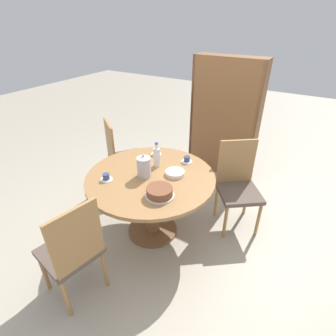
# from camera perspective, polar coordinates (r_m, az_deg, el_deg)

# --- Properties ---
(ground_plane) EXTENTS (14.00, 14.00, 0.00)m
(ground_plane) POSITION_cam_1_polar(r_m,az_deg,el_deg) (3.03, -3.34, -13.37)
(ground_plane) COLOR #B2A893
(dining_table) EXTENTS (1.27, 1.27, 0.72)m
(dining_table) POSITION_cam_1_polar(r_m,az_deg,el_deg) (2.67, -3.70, -4.59)
(dining_table) COLOR brown
(dining_table) RESTS_ON ground_plane
(chair_a) EXTENTS (0.49, 0.49, 0.98)m
(chair_a) POSITION_cam_1_polar(r_m,az_deg,el_deg) (2.26, -20.08, -16.43)
(chair_a) COLOR #A87A47
(chair_a) RESTS_ON ground_plane
(chair_b) EXTENTS (0.59, 0.59, 0.98)m
(chair_b) POSITION_cam_1_polar(r_m,az_deg,el_deg) (2.93, 14.95, -3.42)
(chair_b) COLOR #A87A47
(chair_b) RESTS_ON ground_plane
(chair_c) EXTENTS (0.59, 0.59, 0.98)m
(chair_c) POSITION_cam_1_polar(r_m,az_deg,el_deg) (3.45, -10.08, 2.76)
(chair_c) COLOR #A87A47
(chair_c) RESTS_ON ground_plane
(bookshelf) EXTENTS (0.95, 0.28, 1.64)m
(bookshelf) POSITION_cam_1_polar(r_m,az_deg,el_deg) (3.83, 12.16, 10.42)
(bookshelf) COLOR brown
(bookshelf) RESTS_ON ground_plane
(coffee_pot) EXTENTS (0.14, 0.14, 0.24)m
(coffee_pot) POSITION_cam_1_polar(r_m,az_deg,el_deg) (2.52, -5.28, 0.36)
(coffee_pot) COLOR silver
(coffee_pot) RESTS_ON dining_table
(water_bottle) EXTENTS (0.07, 0.07, 0.27)m
(water_bottle) POSITION_cam_1_polar(r_m,az_deg,el_deg) (2.69, -2.47, 2.48)
(water_bottle) COLOR silver
(water_bottle) RESTS_ON dining_table
(cake_main) EXTENTS (0.26, 0.26, 0.08)m
(cake_main) POSITION_cam_1_polar(r_m,az_deg,el_deg) (2.28, -1.85, -5.24)
(cake_main) COLOR silver
(cake_main) RESTS_ON dining_table
(cup_a) EXTENTS (0.12, 0.12, 0.06)m
(cup_a) POSITION_cam_1_polar(r_m,az_deg,el_deg) (2.96, -2.57, 3.44)
(cup_a) COLOR white
(cup_a) RESTS_ON dining_table
(cup_b) EXTENTS (0.12, 0.12, 0.06)m
(cup_b) POSITION_cam_1_polar(r_m,az_deg,el_deg) (2.57, -13.30, -2.02)
(cup_b) COLOR white
(cup_b) RESTS_ON dining_table
(cup_c) EXTENTS (0.12, 0.12, 0.06)m
(cup_c) POSITION_cam_1_polar(r_m,az_deg,el_deg) (2.81, 4.12, 1.80)
(cup_c) COLOR white
(cup_c) RESTS_ON dining_table
(plate_stack) EXTENTS (0.19, 0.19, 0.04)m
(plate_stack) POSITION_cam_1_polar(r_m,az_deg,el_deg) (2.58, 1.54, -1.08)
(plate_stack) COLOR white
(plate_stack) RESTS_ON dining_table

